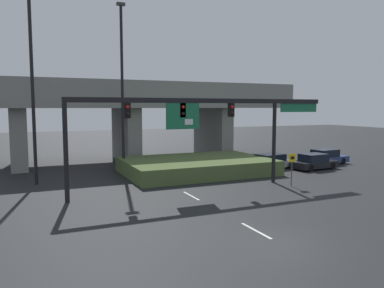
# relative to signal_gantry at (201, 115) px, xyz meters

# --- Properties ---
(ground_plane) EXTENTS (160.00, 160.00, 0.00)m
(ground_plane) POSITION_rel_signal_gantry_xyz_m (-1.40, -10.66, -5.13)
(ground_plane) COLOR black
(lane_markings) EXTENTS (0.14, 24.55, 0.01)m
(lane_markings) POSITION_rel_signal_gantry_xyz_m (-1.40, 2.24, -5.12)
(lane_markings) COLOR silver
(lane_markings) RESTS_ON ground
(signal_gantry) EXTENTS (18.89, 0.44, 6.23)m
(signal_gantry) POSITION_rel_signal_gantry_xyz_m (0.00, 0.00, 0.00)
(signal_gantry) COLOR black
(signal_gantry) RESTS_ON ground
(speed_limit_sign) EXTENTS (0.60, 0.11, 2.40)m
(speed_limit_sign) POSITION_rel_signal_gantry_xyz_m (6.35, -1.69, -3.56)
(speed_limit_sign) COLOR #4C4C4C
(speed_limit_sign) RESTS_ON ground
(highway_light_pole_near) EXTENTS (0.70, 0.36, 16.47)m
(highway_light_pole_near) POSITION_rel_signal_gantry_xyz_m (-10.35, 6.38, 3.49)
(highway_light_pole_near) COLOR black
(highway_light_pole_near) RESTS_ON ground
(highway_light_pole_far) EXTENTS (0.70, 0.36, 14.31)m
(highway_light_pole_far) POSITION_rel_signal_gantry_xyz_m (-3.26, 8.90, 2.40)
(highway_light_pole_far) COLOR black
(highway_light_pole_far) RESTS_ON ground
(overpass_bridge) EXTENTS (35.71, 9.15, 8.14)m
(overpass_bridge) POSITION_rel_signal_gantry_xyz_m (-1.40, 15.44, 0.45)
(overpass_bridge) COLOR gray
(overpass_bridge) RESTS_ON ground
(grass_embankment) EXTENTS (12.16, 8.39, 1.22)m
(grass_embankment) POSITION_rel_signal_gantry_xyz_m (2.37, 6.04, -4.52)
(grass_embankment) COLOR #4C6033
(grass_embankment) RESTS_ON ground
(parked_sedan_near_right) EXTENTS (4.95, 2.50, 1.37)m
(parked_sedan_near_right) POSITION_rel_signal_gantry_xyz_m (9.65, 5.30, -4.49)
(parked_sedan_near_right) COLOR silver
(parked_sedan_near_right) RESTS_ON ground
(parked_sedan_mid_right) EXTENTS (4.46, 2.20, 1.42)m
(parked_sedan_mid_right) POSITION_rel_signal_gantry_xyz_m (13.01, 3.46, -4.47)
(parked_sedan_mid_right) COLOR black
(parked_sedan_mid_right) RESTS_ON ground
(parked_sedan_far_right) EXTENTS (4.85, 2.24, 1.49)m
(parked_sedan_far_right) POSITION_rel_signal_gantry_xyz_m (16.15, 5.32, -4.44)
(parked_sedan_far_right) COLOR navy
(parked_sedan_far_right) RESTS_ON ground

